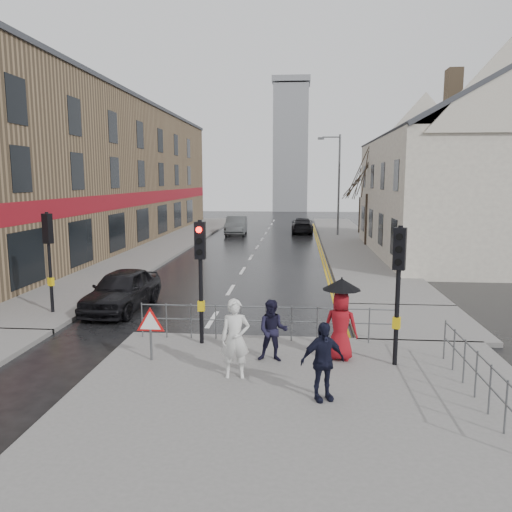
% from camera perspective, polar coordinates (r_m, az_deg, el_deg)
% --- Properties ---
extents(ground, '(120.00, 120.00, 0.00)m').
position_cam_1_polar(ground, '(13.94, -7.18, -10.61)').
color(ground, black).
rests_on(ground, ground).
extents(near_pavement, '(10.00, 9.00, 0.14)m').
position_cam_1_polar(near_pavement, '(10.40, 5.64, -17.15)').
color(near_pavement, '#605E5B').
rests_on(near_pavement, ground).
extents(left_pavement, '(4.00, 44.00, 0.14)m').
position_cam_1_polar(left_pavement, '(37.32, -9.60, 1.63)').
color(left_pavement, '#605E5B').
rests_on(left_pavement, ground).
extents(right_pavement, '(4.00, 40.00, 0.14)m').
position_cam_1_polar(right_pavement, '(38.30, 10.39, 1.79)').
color(right_pavement, '#605E5B').
rests_on(right_pavement, ground).
extents(pavement_bridge_right, '(4.00, 4.20, 0.14)m').
position_cam_1_polar(pavement_bridge_right, '(16.89, 17.43, -7.24)').
color(pavement_bridge_right, '#605E5B').
rests_on(pavement_bridge_right, ground).
extents(building_left_terrace, '(8.00, 42.00, 10.00)m').
position_cam_1_polar(building_left_terrace, '(37.88, -18.35, 8.89)').
color(building_left_terrace, '#7D6448').
rests_on(building_left_terrace, ground).
extents(building_right_cream, '(9.00, 16.40, 10.10)m').
position_cam_1_polar(building_right_cream, '(32.19, 21.72, 8.44)').
color(building_right_cream, beige).
rests_on(building_right_cream, ground).
extents(church_tower, '(5.00, 5.00, 18.00)m').
position_cam_1_polar(church_tower, '(75.00, 3.98, 12.07)').
color(church_tower, gray).
rests_on(church_tower, ground).
extents(traffic_signal_near_left, '(0.28, 0.27, 3.40)m').
position_cam_1_polar(traffic_signal_near_left, '(13.48, -6.37, -0.47)').
color(traffic_signal_near_left, black).
rests_on(traffic_signal_near_left, near_pavement).
extents(traffic_signal_near_right, '(0.34, 0.33, 3.40)m').
position_cam_1_polar(traffic_signal_near_right, '(12.27, 15.99, -1.66)').
color(traffic_signal_near_right, black).
rests_on(traffic_signal_near_right, near_pavement).
extents(traffic_signal_far_left, '(0.34, 0.33, 3.40)m').
position_cam_1_polar(traffic_signal_far_left, '(18.04, -22.61, 1.23)').
color(traffic_signal_far_left, black).
rests_on(traffic_signal_far_left, left_pavement).
extents(guard_railing_front, '(7.14, 0.04, 1.00)m').
position_cam_1_polar(guard_railing_front, '(13.99, 1.16, -6.78)').
color(guard_railing_front, '#595B5E').
rests_on(guard_railing_front, near_pavement).
extents(guard_railing_side, '(0.04, 4.54, 1.00)m').
position_cam_1_polar(guard_railing_side, '(11.39, 23.92, -11.30)').
color(guard_railing_side, '#595B5E').
rests_on(guard_railing_side, near_pavement).
extents(warning_sign, '(0.80, 0.07, 1.35)m').
position_cam_1_polar(warning_sign, '(12.71, -11.98, -7.73)').
color(warning_sign, '#595B5E').
rests_on(warning_sign, near_pavement).
extents(street_lamp, '(1.83, 0.25, 8.00)m').
position_cam_1_polar(street_lamp, '(40.96, 9.22, 8.76)').
color(street_lamp, '#595B5E').
rests_on(street_lamp, right_pavement).
extents(tree_near, '(2.40, 2.40, 6.58)m').
position_cam_1_polar(tree_near, '(35.17, 12.73, 9.39)').
color(tree_near, '#33271C').
rests_on(tree_near, right_pavement).
extents(tree_far, '(2.40, 2.40, 5.64)m').
position_cam_1_polar(tree_far, '(43.17, 11.93, 8.31)').
color(tree_far, '#33271C').
rests_on(tree_far, right_pavement).
extents(pedestrian_a, '(0.71, 0.51, 1.81)m').
position_cam_1_polar(pedestrian_a, '(11.41, -2.39, -9.42)').
color(pedestrian_a, silver).
rests_on(pedestrian_a, near_pavement).
extents(pedestrian_b, '(0.77, 0.61, 1.55)m').
position_cam_1_polar(pedestrian_b, '(12.44, 1.93, -8.52)').
color(pedestrian_b, black).
rests_on(pedestrian_b, near_pavement).
extents(pedestrian_with_umbrella, '(0.97, 0.96, 2.06)m').
position_cam_1_polar(pedestrian_with_umbrella, '(12.62, 9.67, -6.74)').
color(pedestrian_with_umbrella, maroon).
rests_on(pedestrian_with_umbrella, near_pavement).
extents(pedestrian_d, '(1.04, 0.74, 1.63)m').
position_cam_1_polar(pedestrian_d, '(10.41, 7.61, -11.83)').
color(pedestrian_d, black).
rests_on(pedestrian_d, near_pavement).
extents(car_parked, '(1.99, 4.35, 1.45)m').
position_cam_1_polar(car_parked, '(18.39, -15.07, -3.75)').
color(car_parked, black).
rests_on(car_parked, ground).
extents(car_mid, '(1.83, 4.74, 1.54)m').
position_cam_1_polar(car_mid, '(42.25, -2.28, 3.52)').
color(car_mid, '#434648').
rests_on(car_mid, ground).
extents(car_far, '(1.89, 4.61, 1.33)m').
position_cam_1_polar(car_far, '(43.64, 5.31, 3.52)').
color(car_far, black).
rests_on(car_far, ground).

